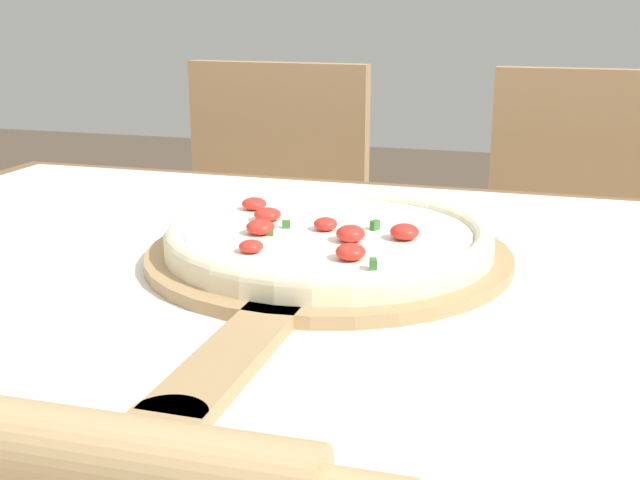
% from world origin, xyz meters
% --- Properties ---
extents(dining_table, '(1.18, 0.90, 0.74)m').
position_xyz_m(dining_table, '(0.00, 0.00, 0.62)').
color(dining_table, brown).
rests_on(dining_table, ground_plane).
extents(towel_cloth, '(1.10, 0.82, 0.00)m').
position_xyz_m(towel_cloth, '(0.00, 0.00, 0.74)').
color(towel_cloth, silver).
rests_on(towel_cloth, dining_table).
extents(pizza_peel, '(0.36, 0.55, 0.01)m').
position_xyz_m(pizza_peel, '(0.04, 0.03, 0.75)').
color(pizza_peel, tan).
rests_on(pizza_peel, towel_cloth).
extents(pizza, '(0.32, 0.32, 0.03)m').
position_xyz_m(pizza, '(0.04, 0.05, 0.77)').
color(pizza, beige).
rests_on(pizza, pizza_peel).
extents(rolling_pin, '(0.43, 0.05, 0.05)m').
position_xyz_m(rolling_pin, '(-0.02, -0.36, 0.77)').
color(rolling_pin, tan).
rests_on(rolling_pin, towel_cloth).
extents(chair_left, '(0.41, 0.41, 0.88)m').
position_xyz_m(chair_left, '(-0.31, 0.78, 0.51)').
color(chair_left, tan).
rests_on(chair_left, ground_plane).
extents(chair_right, '(0.41, 0.41, 0.88)m').
position_xyz_m(chair_right, '(0.32, 0.78, 0.51)').
color(chair_right, tan).
rests_on(chair_right, ground_plane).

